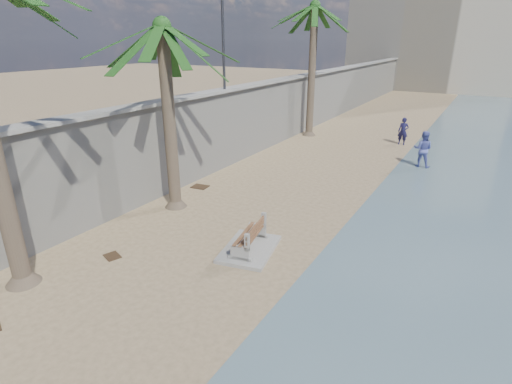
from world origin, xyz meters
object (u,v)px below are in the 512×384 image
at_px(palm_mid, 162,28).
at_px(person_a, 403,129).
at_px(person_b, 423,147).
at_px(bench_far, 249,239).
at_px(palm_back, 315,8).

relative_size(palm_mid, person_a, 3.94).
distance_m(palm_mid, person_b, 12.91).
xyz_separation_m(bench_far, person_b, (2.84, 11.08, 0.59)).
distance_m(palm_mid, palm_back, 13.14).
relative_size(palm_mid, person_b, 3.67).
distance_m(bench_far, palm_mid, 7.10).
xyz_separation_m(palm_back, person_a, (5.58, 0.52, -6.47)).
bearing_deg(person_a, palm_back, -178.15).
bearing_deg(palm_mid, person_b, 54.66).
bearing_deg(palm_back, person_a, 5.33).
distance_m(bench_far, person_b, 11.46).
distance_m(palm_back, person_b, 10.26).
height_order(bench_far, palm_back, palm_back).
distance_m(bench_far, palm_back, 16.68).
bearing_deg(bench_far, palm_mid, 160.67).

